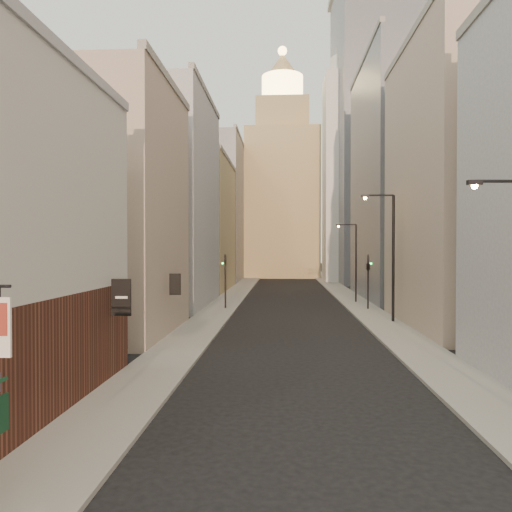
{
  "coord_description": "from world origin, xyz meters",
  "views": [
    {
      "loc": [
        -0.75,
        -5.78,
        5.59
      ],
      "look_at": [
        -2.29,
        22.09,
        5.15
      ],
      "focal_mm": 35.0,
      "sensor_mm": 36.0,
      "label": 1
    }
  ],
  "objects_px": {
    "traffic_light_right": "(368,268)",
    "clock_tower": "(282,186)",
    "white_tower": "(348,170)",
    "streetlamp_mid": "(390,250)",
    "streetlamp_far": "(354,258)",
    "traffic_light_left": "(225,269)"
  },
  "relations": [
    {
      "from": "white_tower",
      "to": "traffic_light_left",
      "type": "bearing_deg",
      "value": -112.37
    },
    {
      "from": "clock_tower",
      "to": "streetlamp_far",
      "type": "height_order",
      "value": "clock_tower"
    },
    {
      "from": "streetlamp_far",
      "to": "traffic_light_left",
      "type": "distance_m",
      "value": 13.75
    },
    {
      "from": "clock_tower",
      "to": "white_tower",
      "type": "relative_size",
      "value": 1.08
    },
    {
      "from": "traffic_light_left",
      "to": "streetlamp_far",
      "type": "bearing_deg",
      "value": -173.25
    },
    {
      "from": "clock_tower",
      "to": "streetlamp_far",
      "type": "relative_size",
      "value": 5.6
    },
    {
      "from": "streetlamp_mid",
      "to": "streetlamp_far",
      "type": "distance_m",
      "value": 13.4
    },
    {
      "from": "white_tower",
      "to": "streetlamp_mid",
      "type": "distance_m",
      "value": 48.23
    },
    {
      "from": "traffic_light_right",
      "to": "clock_tower",
      "type": "bearing_deg",
      "value": -65.38
    },
    {
      "from": "traffic_light_left",
      "to": "clock_tower",
      "type": "bearing_deg",
      "value": -114.27
    },
    {
      "from": "traffic_light_right",
      "to": "white_tower",
      "type": "bearing_deg",
      "value": -78.5
    },
    {
      "from": "streetlamp_mid",
      "to": "traffic_light_right",
      "type": "height_order",
      "value": "streetlamp_mid"
    },
    {
      "from": "clock_tower",
      "to": "streetlamp_far",
      "type": "distance_m",
      "value": 49.3
    },
    {
      "from": "streetlamp_mid",
      "to": "traffic_light_right",
      "type": "bearing_deg",
      "value": 89.94
    },
    {
      "from": "clock_tower",
      "to": "traffic_light_left",
      "type": "distance_m",
      "value": 54.95
    },
    {
      "from": "white_tower",
      "to": "traffic_light_right",
      "type": "xyz_separation_m",
      "value": [
        -3.18,
        -38.74,
        -14.81
      ]
    },
    {
      "from": "white_tower",
      "to": "clock_tower",
      "type": "bearing_deg",
      "value": 128.16
    },
    {
      "from": "traffic_light_right",
      "to": "streetlamp_mid",
      "type": "bearing_deg",
      "value": 108.61
    },
    {
      "from": "streetlamp_far",
      "to": "traffic_light_right",
      "type": "relative_size",
      "value": 1.6
    },
    {
      "from": "clock_tower",
      "to": "streetlamp_mid",
      "type": "distance_m",
      "value": 62.07
    },
    {
      "from": "clock_tower",
      "to": "streetlamp_far",
      "type": "xyz_separation_m",
      "value": [
        7.36,
        -46.97,
        -13.05
      ]
    },
    {
      "from": "streetlamp_mid",
      "to": "traffic_light_left",
      "type": "relative_size",
      "value": 1.91
    }
  ]
}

